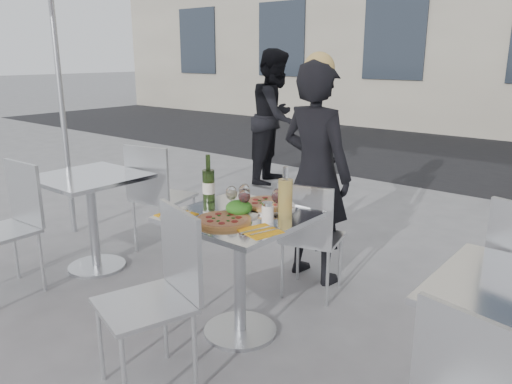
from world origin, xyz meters
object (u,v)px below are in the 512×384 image
Objects in this scene: chair_far at (309,231)px; pizza_far at (268,204)px; salad_plate at (239,209)px; wine_bottle at (209,184)px; side_table_left at (91,202)px; pedestrian_a at (276,117)px; wineglass_white_b at (244,192)px; side_chair_lfar at (156,190)px; wineglass_red_a at (244,197)px; chair_near at (161,284)px; pizza_near at (223,220)px; wineglass_white_a at (232,194)px; woman_diner at (316,174)px; napkin_right at (261,231)px; carafe at (285,198)px; wineglass_red_b at (277,197)px; side_chair_lnear at (11,217)px; main_table at (240,249)px; sugar_shaker at (268,212)px; napkin_left at (176,214)px.

chair_far reaches higher than pizza_far.
salad_plate is 0.34m from wine_bottle.
side_table_left is 3.17m from pedestrian_a.
pedestrian_a is 3.65m from wineglass_white_b.
side_chair_lfar is 3.15× the size of wine_bottle.
wineglass_red_a is (0.34, -0.07, -0.00)m from wine_bottle.
wine_bottle reaches higher than chair_near.
pizza_far is at bearing 7.97° from side_table_left.
wineglass_white_a is (-0.08, 0.16, 0.10)m from pizza_near.
wineglass_white_b is at bearing 113.09° from salad_plate.
pedestrian_a is 7.73× the size of salad_plate.
pizza_near is at bearing -92.01° from pizza_far.
napkin_right is at bearing 114.66° from woman_diner.
wineglass_white_a is 0.38m from napkin_right.
carafe is 0.06m from wineglass_red_b.
side_chair_lfar reaches higher than side_chair_lnear.
side_chair_lfar is at bearing 165.67° from carafe.
side_chair_lnear is at bearing -159.97° from carafe.
wineglass_red_b is (0.21, 0.04, 0.00)m from wineglass_white_b.
carafe is at bearing 152.89° from side_chair_lfar.
side_chair_lfar is at bearing 167.58° from pizza_far.
salad_plate is (-0.01, 0.14, 0.03)m from pizza_near.
main_table is 0.44× the size of pedestrian_a.
carafe is 0.27m from wineglass_white_b.
carafe is at bearing 88.47° from chair_near.
side_chair_lfar is 3.07× the size of pizza_near.
chair_far is at bearing 33.17° from side_chair_lnear.
sugar_shaker is 0.53m from napkin_left.
chair_near reaches higher than sugar_shaker.
wineglass_white_a is at bearing 98.39° from woman_diner.
pedestrian_a reaches higher than wineglass_white_a.
main_table is 3.41× the size of salad_plate.
napkin_right is (0.26, -0.13, -0.03)m from salad_plate.
main_table is 0.81× the size of side_chair_lfar.
wine_bottle is at bearing 176.26° from napkin_right.
chair_far reaches higher than napkin_right.
napkin_left is (1.82, -3.33, -0.10)m from pedestrian_a.
napkin_left is at bearing -142.26° from wineglass_red_a.
wineglass_red_b is (0.18, 0.12, 0.32)m from main_table.
pizza_far is at bearing 153.40° from carafe.
woman_diner is at bearing 125.29° from napkin_right.
side_table_left is 2.54× the size of wine_bottle.
sugar_shaker is (0.18, 0.16, 0.04)m from pizza_near.
chair_near is (0.00, -0.59, -0.00)m from main_table.
pizza_far is 0.39m from wine_bottle.
salad_plate is 0.36m from napkin_left.
side_table_left is at bearing -176.54° from wine_bottle.
main_table is 2.54× the size of wine_bottle.
pedestrian_a reaches higher than pizza_near.
woman_diner reaches higher than napkin_right.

